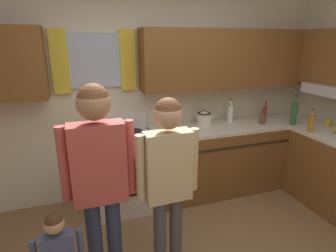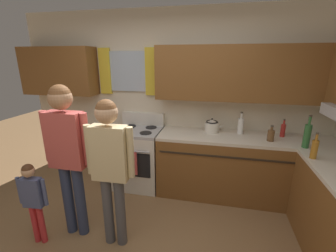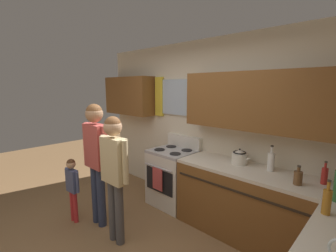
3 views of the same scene
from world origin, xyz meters
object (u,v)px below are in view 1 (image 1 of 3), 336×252
mug_mustard_yellow (328,123)px  adult_holding_child (99,171)px  stove_oven (124,170)px  bottle_squat_brown (263,118)px  bottle_oil_amber (311,123)px  bottle_milk_white (230,113)px  adult_in_plaid (168,173)px  bottle_wine_green (294,113)px  bottle_sauce_red (265,112)px  stovetop_kettle (204,118)px

mug_mustard_yellow → adult_holding_child: 2.98m
stove_oven → bottle_squat_brown: bearing=-2.9°
stove_oven → bottle_oil_amber: bearing=-14.6°
stove_oven → bottle_milk_white: 1.58m
adult_in_plaid → bottle_wine_green: bearing=25.0°
bottle_squat_brown → bottle_wine_green: bearing=-23.1°
bottle_sauce_red → adult_in_plaid: 2.28m
bottle_wine_green → bottle_sauce_red: bearing=114.5°
bottle_squat_brown → mug_mustard_yellow: (0.73, -0.36, -0.03)m
bottle_squat_brown → bottle_milk_white: 0.42m
stove_oven → bottle_sauce_red: 2.09m
bottle_oil_amber → adult_in_plaid: 2.10m
bottle_sauce_red → bottle_oil_amber: size_ratio=0.86×
bottle_squat_brown → bottle_milk_white: (-0.35, 0.22, 0.04)m
stovetop_kettle → bottle_squat_brown: bearing=-14.8°
bottle_oil_amber → bottle_sauce_red: bearing=101.5°
bottle_milk_white → stovetop_kettle: bearing=-177.2°
bottle_milk_white → bottle_oil_amber: 0.97m
stove_oven → bottle_milk_white: (1.47, 0.12, 0.55)m
stovetop_kettle → adult_holding_child: adult_holding_child is taller
bottle_wine_green → mug_mustard_yellow: size_ratio=3.28×
bottle_wine_green → bottle_sauce_red: 0.40m
bottle_wine_green → stovetop_kettle: (-1.10, 0.35, -0.06)m
stove_oven → bottle_wine_green: size_ratio=2.79×
adult_in_plaid → stovetop_kettle: bearing=54.4°
bottle_squat_brown → stovetop_kettle: size_ratio=0.75×
mug_mustard_yellow → adult_in_plaid: (-2.40, -0.74, 0.04)m
mug_mustard_yellow → adult_holding_child: size_ratio=0.07×
bottle_sauce_red → adult_in_plaid: size_ratio=0.16×
bottle_oil_amber → adult_holding_child: 2.57m
stove_oven → stovetop_kettle: bearing=5.6°
adult_in_plaid → bottle_oil_amber: bearing=17.6°
bottle_squat_brown → adult_in_plaid: adult_in_plaid is taller
bottle_wine_green → bottle_sauce_red: size_ratio=1.60×
bottle_squat_brown → bottle_oil_amber: 0.57m
bottle_sauce_red → adult_holding_child: adult_holding_child is taller
mug_mustard_yellow → stove_oven: bearing=169.9°
bottle_sauce_red → adult_holding_child: bearing=-151.9°
bottle_milk_white → mug_mustard_yellow: (1.08, -0.58, -0.07)m
stovetop_kettle → adult_in_plaid: size_ratio=0.17×
bottle_wine_green → bottle_oil_amber: bottle_wine_green is taller
stove_oven → adult_holding_child: 1.34m
bottle_milk_white → bottle_oil_amber: (0.68, -0.68, -0.01)m
bottle_milk_white → mug_mustard_yellow: bottle_milk_white is taller
bottle_sauce_red → adult_in_plaid: bearing=-145.0°
mug_mustard_yellow → bottle_squat_brown: bearing=153.6°
stove_oven → bottle_squat_brown: size_ratio=5.37×
bottle_squat_brown → adult_holding_child: 2.42m
bottle_wine_green → adult_holding_child: adult_holding_child is taller
stovetop_kettle → adult_in_plaid: 1.60m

